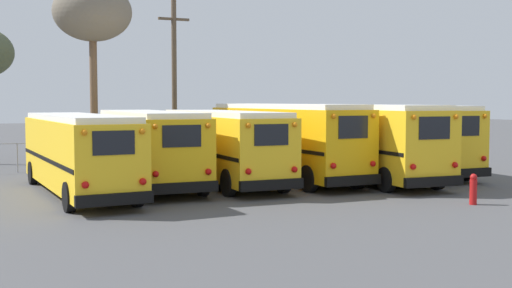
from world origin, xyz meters
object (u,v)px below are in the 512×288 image
Objects in this scene: fire_hydrant at (473,189)px; school_bus_4 at (358,139)px; school_bus_2 at (222,144)px; bare_tree_1 at (92,14)px; school_bus_1 at (148,145)px; school_bus_0 at (78,151)px; utility_pole at (174,78)px; school_bus_3 at (283,138)px; school_bus_5 at (397,136)px.

school_bus_4 is at bearing 86.48° from fire_hydrant.
bare_tree_1 is at bearing 112.83° from school_bus_2.
school_bus_1 is 0.93× the size of school_bus_4.
school_bus_2 is at bearing 6.90° from school_bus_0.
school_bus_0 is 1.14× the size of utility_pole.
school_bus_0 is 6.02m from school_bus_2.
bare_tree_1 is at bearing 128.30° from school_bus_3.
utility_pole is at bearing 127.61° from school_bus_5.
school_bus_1 is 1.08× the size of bare_tree_1.
bare_tree_1 is (-9.60, 9.76, 6.08)m from school_bus_4.
bare_tree_1 is (-4.80, -1.56, 3.15)m from utility_pole.
school_bus_2 is at bearing -179.71° from school_bus_5.
school_bus_3 is at bearing 6.08° from school_bus_0.
school_bus_1 is (2.99, 1.31, 0.05)m from school_bus_0.
school_bus_3 reaches higher than fire_hydrant.
utility_pole is at bearing 103.01° from fire_hydrant.
utility_pole reaches higher than fire_hydrant.
school_bus_0 is 1.03× the size of school_bus_2.
fire_hydrant is at bearing -47.33° from school_bus_1.
school_bus_0 is at bearing -177.06° from school_bus_5.
school_bus_1 is 9.14m from school_bus_4.
school_bus_5 is at bearing 2.94° from school_bus_0.
utility_pole is at bearing 66.50° from school_bus_1.
school_bus_1 is 3.05m from school_bus_2.
school_bus_1 is at bearing -85.50° from bare_tree_1.
school_bus_4 is at bearing -45.47° from bare_tree_1.
school_bus_1 is 10.16m from bare_tree_1.
fire_hydrant is at bearing -111.66° from school_bus_5.
school_bus_1 is at bearing 23.70° from school_bus_0.
school_bus_3 is at bearing 178.21° from school_bus_5.
school_bus_4 reaches higher than fire_hydrant.
utility_pole is at bearing 113.00° from school_bus_4.
school_bus_0 is at bearing -173.92° from school_bus_3.
utility_pole reaches higher than school_bus_2.
school_bus_0 is at bearing 177.92° from school_bus_4.
bare_tree_1 is 9.14× the size of fire_hydrant.
school_bus_5 is at bearing -52.39° from utility_pole.
school_bus_3 is (5.98, -0.36, 0.14)m from school_bus_1.
school_bus_0 is 11.97m from school_bus_4.
utility_pole reaches higher than school_bus_1.
school_bus_0 is 11.48m from bare_tree_1.
fire_hydrant is at bearing -62.08° from bare_tree_1.
school_bus_2 is at bearing -96.59° from utility_pole.
school_bus_0 is 0.95× the size of school_bus_3.
school_bus_2 is 1.10× the size of utility_pole.
school_bus_2 is 10.32m from fire_hydrant.
school_bus_0 is 1.02× the size of school_bus_1.
school_bus_1 is at bearing 176.58° from school_bus_3.
school_bus_4 is (2.99, -1.39, -0.02)m from school_bus_3.
school_bus_4 is 7.61m from fire_hydrant.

